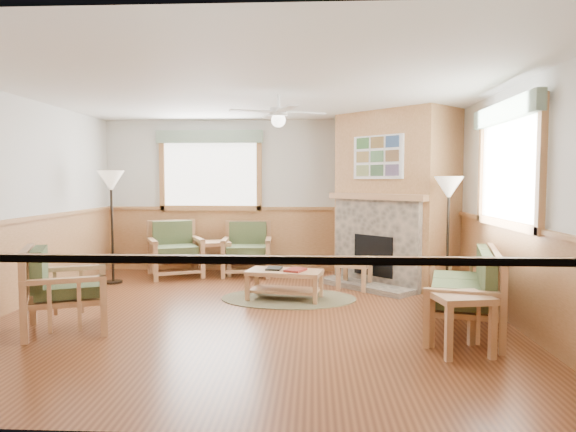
{
  "coord_description": "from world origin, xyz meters",
  "views": [
    {
      "loc": [
        0.74,
        -6.16,
        1.63
      ],
      "look_at": [
        0.4,
        0.7,
        1.15
      ],
      "focal_mm": 32.0,
      "sensor_mm": 36.0,
      "label": 1
    }
  ],
  "objects_px": {
    "armchair_back_right": "(247,249)",
    "floor_lamp_left": "(112,227)",
    "floor_lamp_right": "(448,239)",
    "end_table_chairs": "(214,258)",
    "armchair_left": "(66,288)",
    "end_table_sofa": "(461,324)",
    "coffee_table": "(285,285)",
    "sofa": "(462,289)",
    "armchair_back_left": "(175,249)",
    "footstool": "(354,275)"
  },
  "relations": [
    {
      "from": "armchair_back_right",
      "to": "floor_lamp_left",
      "type": "distance_m",
      "value": 2.23
    },
    {
      "from": "armchair_back_right",
      "to": "floor_lamp_right",
      "type": "distance_m",
      "value": 3.45
    },
    {
      "from": "armchair_back_right",
      "to": "floor_lamp_left",
      "type": "height_order",
      "value": "floor_lamp_left"
    },
    {
      "from": "end_table_chairs",
      "to": "armchair_left",
      "type": "bearing_deg",
      "value": -106.6
    },
    {
      "from": "floor_lamp_left",
      "to": "floor_lamp_right",
      "type": "distance_m",
      "value": 5.07
    },
    {
      "from": "end_table_sofa",
      "to": "floor_lamp_right",
      "type": "xyz_separation_m",
      "value": [
        0.42,
        2.14,
        0.57
      ]
    },
    {
      "from": "coffee_table",
      "to": "floor_lamp_right",
      "type": "distance_m",
      "value": 2.29
    },
    {
      "from": "sofa",
      "to": "floor_lamp_right",
      "type": "bearing_deg",
      "value": -172.31
    },
    {
      "from": "armchair_back_left",
      "to": "armchair_back_right",
      "type": "distance_m",
      "value": 1.21
    },
    {
      "from": "floor_lamp_right",
      "to": "armchair_back_right",
      "type": "bearing_deg",
      "value": 149.28
    },
    {
      "from": "sofa",
      "to": "end_table_sofa",
      "type": "height_order",
      "value": "sofa"
    },
    {
      "from": "armchair_back_right",
      "to": "armchair_left",
      "type": "height_order",
      "value": "armchair_left"
    },
    {
      "from": "armchair_back_right",
      "to": "footstool",
      "type": "height_order",
      "value": "armchair_back_right"
    },
    {
      "from": "sofa",
      "to": "floor_lamp_right",
      "type": "relative_size",
      "value": 1.09
    },
    {
      "from": "armchair_back_left",
      "to": "end_table_sofa",
      "type": "bearing_deg",
      "value": -69.72
    },
    {
      "from": "coffee_table",
      "to": "end_table_sofa",
      "type": "bearing_deg",
      "value": -38.58
    },
    {
      "from": "armchair_back_left",
      "to": "end_table_chairs",
      "type": "height_order",
      "value": "armchair_back_left"
    },
    {
      "from": "armchair_left",
      "to": "coffee_table",
      "type": "distance_m",
      "value": 2.77
    },
    {
      "from": "coffee_table",
      "to": "armchair_back_right",
      "type": "bearing_deg",
      "value": 123.75
    },
    {
      "from": "footstool",
      "to": "floor_lamp_left",
      "type": "relative_size",
      "value": 0.26
    },
    {
      "from": "floor_lamp_right",
      "to": "end_table_chairs",
      "type": "bearing_deg",
      "value": 154.17
    },
    {
      "from": "armchair_back_right",
      "to": "end_table_chairs",
      "type": "xyz_separation_m",
      "value": [
        -0.56,
        -0.06,
        -0.16
      ]
    },
    {
      "from": "sofa",
      "to": "coffee_table",
      "type": "relative_size",
      "value": 1.83
    },
    {
      "from": "end_table_chairs",
      "to": "footstool",
      "type": "xyz_separation_m",
      "value": [
        2.31,
        -1.0,
        -0.09
      ]
    },
    {
      "from": "floor_lamp_right",
      "to": "armchair_back_left",
      "type": "bearing_deg",
      "value": 159.37
    },
    {
      "from": "armchair_left",
      "to": "coffee_table",
      "type": "xyz_separation_m",
      "value": [
        2.29,
        1.55,
        -0.26
      ]
    },
    {
      "from": "floor_lamp_left",
      "to": "end_table_chairs",
      "type": "bearing_deg",
      "value": 26.88
    },
    {
      "from": "armchair_back_right",
      "to": "armchair_left",
      "type": "bearing_deg",
      "value": -118.12
    },
    {
      "from": "armchair_back_left",
      "to": "armchair_back_right",
      "type": "bearing_deg",
      "value": -15.8
    },
    {
      "from": "armchair_back_left",
      "to": "footstool",
      "type": "xyz_separation_m",
      "value": [
        2.95,
        -0.87,
        -0.26
      ]
    },
    {
      "from": "footstool",
      "to": "floor_lamp_left",
      "type": "height_order",
      "value": "floor_lamp_left"
    },
    {
      "from": "armchair_back_left",
      "to": "end_table_chairs",
      "type": "bearing_deg",
      "value": -12.89
    },
    {
      "from": "sofa",
      "to": "footstool",
      "type": "height_order",
      "value": "sofa"
    },
    {
      "from": "coffee_table",
      "to": "end_table_sofa",
      "type": "relative_size",
      "value": 1.79
    },
    {
      "from": "footstool",
      "to": "end_table_sofa",
      "type": "bearing_deg",
      "value": -74.79
    },
    {
      "from": "armchair_left",
      "to": "end_table_chairs",
      "type": "height_order",
      "value": "armchair_left"
    },
    {
      "from": "armchair_back_left",
      "to": "coffee_table",
      "type": "distance_m",
      "value": 2.54
    },
    {
      "from": "armchair_back_right",
      "to": "end_table_sofa",
      "type": "bearing_deg",
      "value": -60.43
    },
    {
      "from": "floor_lamp_left",
      "to": "armchair_left",
      "type": "bearing_deg",
      "value": -78.95
    },
    {
      "from": "floor_lamp_left",
      "to": "sofa",
      "type": "bearing_deg",
      "value": -24.29
    },
    {
      "from": "sofa",
      "to": "floor_lamp_left",
      "type": "relative_size",
      "value": 1.03
    },
    {
      "from": "end_table_chairs",
      "to": "sofa",
      "type": "bearing_deg",
      "value": -41.14
    },
    {
      "from": "armchair_back_right",
      "to": "floor_lamp_right",
      "type": "bearing_deg",
      "value": -34.17
    },
    {
      "from": "armchair_left",
      "to": "sofa",
      "type": "bearing_deg",
      "value": -108.4
    },
    {
      "from": "footstool",
      "to": "floor_lamp_left",
      "type": "xyz_separation_m",
      "value": [
        -3.79,
        0.25,
        0.69
      ]
    },
    {
      "from": "armchair_left",
      "to": "armchair_back_right",
      "type": "bearing_deg",
      "value": -47.84
    },
    {
      "from": "coffee_table",
      "to": "armchair_left",
      "type": "bearing_deg",
      "value": -134.78
    },
    {
      "from": "armchair_left",
      "to": "floor_lamp_left",
      "type": "relative_size",
      "value": 0.51
    },
    {
      "from": "end_table_chairs",
      "to": "footstool",
      "type": "bearing_deg",
      "value": -23.42
    },
    {
      "from": "end_table_sofa",
      "to": "floor_lamp_left",
      "type": "distance_m",
      "value": 5.54
    }
  ]
}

